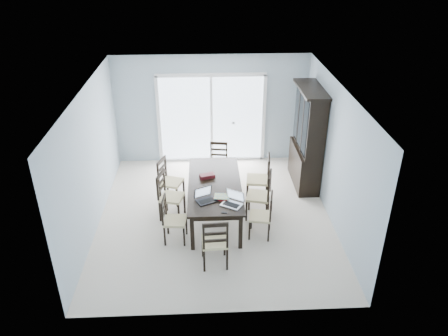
{
  "coord_description": "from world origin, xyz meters",
  "views": [
    {
      "loc": [
        -0.16,
        -7.16,
        4.91
      ],
      "look_at": [
        0.18,
        0.0,
        1.08
      ],
      "focal_mm": 35.0,
      "sensor_mm": 36.0,
      "label": 1
    }
  ],
  "objects_px": {
    "chair_right_mid": "(263,191)",
    "chair_end_far": "(218,158)",
    "chair_left_far": "(167,176)",
    "laptop_dark": "(206,199)",
    "game_box": "(207,176)",
    "china_hutch": "(307,139)",
    "chair_right_far": "(263,174)",
    "laptop_silver": "(232,202)",
    "chair_left_mid": "(167,191)",
    "cell_phone": "(224,213)",
    "hot_tub": "(201,126)",
    "chair_end_near": "(215,238)",
    "dining_table": "(215,187)",
    "chair_right_near": "(265,211)",
    "chair_left_near": "(170,215)"
  },
  "relations": [
    {
      "from": "chair_right_mid",
      "to": "chair_end_far",
      "type": "distance_m",
      "value": 1.72
    },
    {
      "from": "chair_left_far",
      "to": "chair_right_mid",
      "type": "distance_m",
      "value": 2.02
    },
    {
      "from": "chair_end_far",
      "to": "laptop_dark",
      "type": "xyz_separation_m",
      "value": [
        -0.28,
        -2.08,
        0.26
      ]
    },
    {
      "from": "chair_right_mid",
      "to": "game_box",
      "type": "bearing_deg",
      "value": 88.36
    },
    {
      "from": "chair_left_far",
      "to": "chair_right_mid",
      "type": "height_order",
      "value": "chair_right_mid"
    },
    {
      "from": "china_hutch",
      "to": "chair_right_far",
      "type": "height_order",
      "value": "china_hutch"
    },
    {
      "from": "laptop_dark",
      "to": "laptop_silver",
      "type": "bearing_deg",
      "value": -44.46
    },
    {
      "from": "chair_left_mid",
      "to": "cell_phone",
      "type": "bearing_deg",
      "value": 60.05
    },
    {
      "from": "chair_right_mid",
      "to": "hot_tub",
      "type": "height_order",
      "value": "chair_right_mid"
    },
    {
      "from": "laptop_dark",
      "to": "chair_end_near",
      "type": "bearing_deg",
      "value": -107.75
    },
    {
      "from": "chair_left_far",
      "to": "chair_end_near",
      "type": "height_order",
      "value": "chair_end_near"
    },
    {
      "from": "cell_phone",
      "to": "hot_tub",
      "type": "distance_m",
      "value": 4.49
    },
    {
      "from": "dining_table",
      "to": "chair_right_near",
      "type": "distance_m",
      "value": 1.12
    },
    {
      "from": "dining_table",
      "to": "chair_right_near",
      "type": "relative_size",
      "value": 2.17
    },
    {
      "from": "chair_left_mid",
      "to": "chair_right_near",
      "type": "bearing_deg",
      "value": 83.57
    },
    {
      "from": "chair_right_mid",
      "to": "game_box",
      "type": "xyz_separation_m",
      "value": [
        -1.07,
        0.29,
        0.18
      ]
    },
    {
      "from": "chair_end_near",
      "to": "laptop_silver",
      "type": "xyz_separation_m",
      "value": [
        0.31,
        0.72,
        0.22
      ]
    },
    {
      "from": "china_hutch",
      "to": "chair_end_far",
      "type": "xyz_separation_m",
      "value": [
        -1.9,
        0.22,
        -0.52
      ]
    },
    {
      "from": "chair_left_far",
      "to": "chair_end_near",
      "type": "distance_m",
      "value": 2.33
    },
    {
      "from": "chair_left_near",
      "to": "chair_left_far",
      "type": "height_order",
      "value": "chair_left_far"
    },
    {
      "from": "chair_end_far",
      "to": "laptop_silver",
      "type": "distance_m",
      "value": 2.25
    },
    {
      "from": "chair_right_mid",
      "to": "hot_tub",
      "type": "distance_m",
      "value": 3.72
    },
    {
      "from": "laptop_dark",
      "to": "cell_phone",
      "type": "bearing_deg",
      "value": -77.8
    },
    {
      "from": "laptop_silver",
      "to": "chair_left_mid",
      "type": "bearing_deg",
      "value": 177.51
    },
    {
      "from": "chair_end_near",
      "to": "chair_end_far",
      "type": "xyz_separation_m",
      "value": [
        0.16,
        2.95,
        -0.04
      ]
    },
    {
      "from": "chair_right_near",
      "to": "laptop_silver",
      "type": "xyz_separation_m",
      "value": [
        -0.62,
        -0.11,
        0.27
      ]
    },
    {
      "from": "chair_end_far",
      "to": "laptop_silver",
      "type": "height_order",
      "value": "chair_end_far"
    },
    {
      "from": "chair_right_mid",
      "to": "hot_tub",
      "type": "relative_size",
      "value": 0.52
    },
    {
      "from": "dining_table",
      "to": "chair_left_mid",
      "type": "xyz_separation_m",
      "value": [
        -0.92,
        0.05,
        -0.09
      ]
    },
    {
      "from": "dining_table",
      "to": "china_hutch",
      "type": "bearing_deg",
      "value": 31.71
    },
    {
      "from": "chair_left_mid",
      "to": "hot_tub",
      "type": "xyz_separation_m",
      "value": [
        0.67,
        3.42,
        -0.09
      ]
    },
    {
      "from": "chair_right_mid",
      "to": "cell_phone",
      "type": "xyz_separation_m",
      "value": [
        -0.79,
        -0.95,
        0.15
      ]
    },
    {
      "from": "chair_right_far",
      "to": "laptop_dark",
      "type": "xyz_separation_m",
      "value": [
        -1.16,
        -1.19,
        0.18
      ]
    },
    {
      "from": "cell_phone",
      "to": "chair_right_mid",
      "type": "bearing_deg",
      "value": 62.45
    },
    {
      "from": "chair_left_near",
      "to": "hot_tub",
      "type": "relative_size",
      "value": 0.47
    },
    {
      "from": "cell_phone",
      "to": "game_box",
      "type": "height_order",
      "value": "game_box"
    },
    {
      "from": "laptop_dark",
      "to": "chair_left_mid",
      "type": "bearing_deg",
      "value": 112.79
    },
    {
      "from": "china_hutch",
      "to": "chair_right_far",
      "type": "xyz_separation_m",
      "value": [
        -1.03,
        -0.68,
        -0.45
      ]
    },
    {
      "from": "chair_end_near",
      "to": "laptop_dark",
      "type": "relative_size",
      "value": 2.74
    },
    {
      "from": "chair_right_far",
      "to": "cell_phone",
      "type": "bearing_deg",
      "value": 158.9
    },
    {
      "from": "chair_right_far",
      "to": "hot_tub",
      "type": "bearing_deg",
      "value": 30.85
    },
    {
      "from": "chair_left_mid",
      "to": "chair_right_far",
      "type": "distance_m",
      "value": 1.99
    },
    {
      "from": "laptop_silver",
      "to": "hot_tub",
      "type": "height_order",
      "value": "hot_tub"
    },
    {
      "from": "game_box",
      "to": "chair_end_far",
      "type": "bearing_deg",
      "value": 78.07
    },
    {
      "from": "cell_phone",
      "to": "laptop_silver",
      "type": "bearing_deg",
      "value": 72.05
    },
    {
      "from": "chair_left_far",
      "to": "game_box",
      "type": "distance_m",
      "value": 0.95
    },
    {
      "from": "chair_right_mid",
      "to": "china_hutch",
      "type": "bearing_deg",
      "value": -26.28
    },
    {
      "from": "chair_left_far",
      "to": "chair_end_far",
      "type": "distance_m",
      "value": 1.34
    },
    {
      "from": "dining_table",
      "to": "chair_end_far",
      "type": "bearing_deg",
      "value": 85.23
    },
    {
      "from": "chair_left_near",
      "to": "cell_phone",
      "type": "height_order",
      "value": "chair_left_near"
    }
  ]
}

